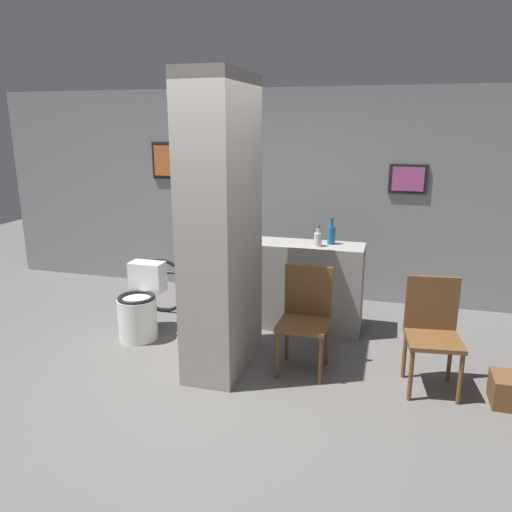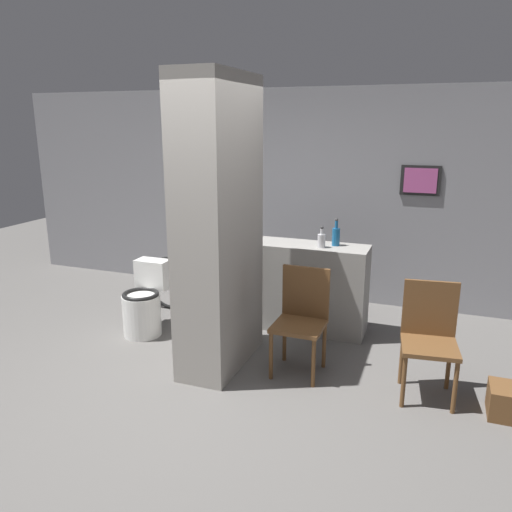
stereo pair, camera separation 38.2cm
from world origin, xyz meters
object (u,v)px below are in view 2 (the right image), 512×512
at_px(toilet, 144,304).
at_px(bottle_tall, 336,236).
at_px(chair_by_doorway, 429,335).
at_px(bicycle, 210,287).
at_px(chair_near_pillar, 302,316).

distance_m(toilet, bottle_tall, 2.15).
relative_size(toilet, chair_by_doorway, 0.80).
height_order(toilet, bottle_tall, bottle_tall).
height_order(toilet, chair_by_doorway, chair_by_doorway).
bearing_deg(bottle_tall, bicycle, -177.55).
xyz_separation_m(chair_near_pillar, chair_by_doorway, (1.09, -0.04, 0.00)).
distance_m(chair_by_doorway, bottle_tall, 1.52).
xyz_separation_m(chair_near_pillar, bottle_tall, (0.09, 0.98, 0.53)).
bearing_deg(bottle_tall, toilet, -157.67).
relative_size(chair_by_doorway, bottle_tall, 3.25).
distance_m(chair_near_pillar, bicycle, 1.64).
relative_size(chair_near_pillar, chair_by_doorway, 1.00).
relative_size(toilet, bicycle, 0.45).
xyz_separation_m(chair_by_doorway, bicycle, (-2.43, 0.96, -0.18)).
bearing_deg(chair_near_pillar, chair_by_doorway, -1.16).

